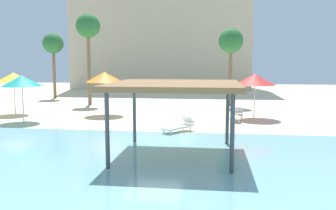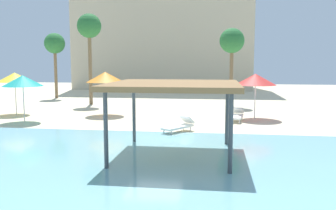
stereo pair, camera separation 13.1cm
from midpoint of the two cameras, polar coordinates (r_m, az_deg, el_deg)
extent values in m
plane|color=beige|center=(15.95, -2.48, -5.49)|extent=(80.00, 80.00, 0.00)
cube|color=#7AB7C1|center=(10.99, -7.23, -11.23)|extent=(44.00, 13.50, 0.04)
cylinder|color=#42474C|center=(15.18, -5.65, -1.34)|extent=(0.14, 0.14, 2.51)
cylinder|color=#42474C|center=(14.81, 9.26, -1.60)|extent=(0.14, 0.14, 2.51)
cylinder|color=#42474C|center=(11.46, -10.03, -4.13)|extent=(0.14, 0.14, 2.51)
cylinder|color=#42474C|center=(10.96, 9.92, -4.64)|extent=(0.14, 0.14, 2.51)
cube|color=olive|center=(12.79, 0.87, 3.20)|extent=(4.61, 4.61, 0.18)
cylinder|color=silver|center=(25.39, -23.50, 1.02)|extent=(0.06, 0.06, 2.12)
cone|color=yellow|center=(25.30, -23.65, 4.09)|extent=(2.22, 2.22, 0.61)
cylinder|color=silver|center=(23.33, -10.23, 1.02)|extent=(0.06, 0.06, 2.12)
cone|color=orange|center=(23.23, -10.30, 4.44)|extent=(2.42, 2.42, 0.66)
cylinder|color=silver|center=(21.94, -22.37, 0.13)|extent=(0.06, 0.06, 2.05)
cone|color=teal|center=(21.83, -22.53, 3.60)|extent=(2.26, 2.26, 0.62)
cylinder|color=silver|center=(22.10, 13.49, 0.50)|extent=(0.06, 0.06, 2.04)
cone|color=red|center=(21.99, 13.59, 4.02)|extent=(2.46, 2.46, 0.68)
cylinder|color=white|center=(20.26, 11.15, -2.62)|extent=(0.05, 0.05, 0.22)
cylinder|color=white|center=(20.31, 9.80, -2.56)|extent=(0.05, 0.05, 0.22)
cylinder|color=white|center=(21.68, 11.53, -2.00)|extent=(0.05, 0.05, 0.22)
cylinder|color=white|center=(21.73, 10.27, -1.95)|extent=(0.05, 0.05, 0.22)
cube|color=white|center=(20.97, 10.70, -1.84)|extent=(0.89, 1.87, 0.10)
cube|color=white|center=(21.66, 10.94, -0.83)|extent=(0.68, 0.60, 0.40)
cylinder|color=white|center=(16.68, 0.34, -4.54)|extent=(0.05, 0.05, 0.22)
cylinder|color=white|center=(17.00, -0.87, -4.32)|extent=(0.05, 0.05, 0.22)
cylinder|color=white|center=(17.77, 3.43, -3.84)|extent=(0.05, 0.05, 0.22)
cylinder|color=white|center=(18.06, 2.23, -3.65)|extent=(0.05, 0.05, 0.22)
cube|color=white|center=(17.34, 1.33, -3.56)|extent=(1.51, 1.82, 0.10)
cube|color=white|center=(17.86, 2.88, -2.36)|extent=(0.78, 0.76, 0.40)
cylinder|color=brown|center=(28.03, 9.80, 4.63)|extent=(0.28, 0.28, 4.68)
sphere|color=#286B33|center=(28.05, 9.92, 10.12)|extent=(1.90, 1.90, 1.90)
cylinder|color=brown|center=(35.17, -17.88, 4.93)|extent=(0.28, 0.28, 4.77)
sphere|color=#286B33|center=(35.19, -18.04, 9.39)|extent=(1.90, 1.90, 1.90)
cylinder|color=brown|center=(29.17, -12.66, 5.83)|extent=(0.28, 0.28, 5.88)
sphere|color=#286B33|center=(29.30, -12.84, 12.28)|extent=(1.90, 1.90, 1.90)
cube|color=beige|center=(47.51, -0.88, 14.86)|extent=(21.97, 9.38, 19.89)
camera|label=1|loc=(0.07, -90.21, -0.03)|focal=38.03mm
camera|label=2|loc=(0.07, 89.79, 0.03)|focal=38.03mm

